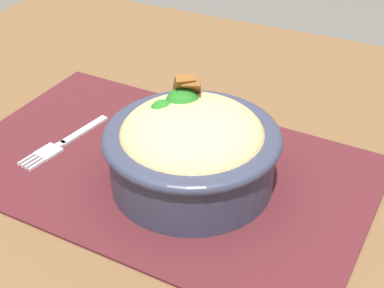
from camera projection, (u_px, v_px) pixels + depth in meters
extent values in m
cube|color=brown|center=(189.00, 175.00, 0.65)|extent=(1.03, 0.84, 0.03)
cylinder|color=brown|center=(79.00, 163.00, 1.29)|extent=(0.04, 0.04, 0.70)
cube|color=#47191E|center=(162.00, 168.00, 0.63)|extent=(0.47, 0.30, 0.00)
cylinder|color=#2D3347|center=(192.00, 158.00, 0.59)|extent=(0.17, 0.17, 0.07)
torus|color=#2D3347|center=(192.00, 137.00, 0.58)|extent=(0.18, 0.18, 0.01)
ellipsoid|color=tan|center=(192.00, 136.00, 0.58)|extent=(0.16, 0.16, 0.06)
sphere|color=#216C1E|center=(181.00, 105.00, 0.59)|extent=(0.04, 0.04, 0.04)
sphere|color=#216C1E|center=(162.00, 113.00, 0.58)|extent=(0.03, 0.03, 0.03)
cylinder|color=orange|center=(178.00, 124.00, 0.57)|extent=(0.01, 0.03, 0.01)
cylinder|color=orange|center=(229.00, 124.00, 0.56)|extent=(0.03, 0.03, 0.01)
cube|color=brown|center=(193.00, 89.00, 0.60)|extent=(0.04, 0.05, 0.04)
cube|color=brown|center=(184.00, 89.00, 0.60)|extent=(0.04, 0.04, 0.05)
cube|color=silver|center=(87.00, 128.00, 0.69)|extent=(0.02, 0.07, 0.00)
cube|color=silver|center=(61.00, 144.00, 0.67)|extent=(0.01, 0.01, 0.00)
cube|color=silver|center=(49.00, 152.00, 0.65)|extent=(0.03, 0.03, 0.00)
cube|color=silver|center=(27.00, 159.00, 0.64)|extent=(0.01, 0.02, 0.00)
cube|color=silver|center=(30.00, 161.00, 0.64)|extent=(0.01, 0.02, 0.00)
cube|color=silver|center=(34.00, 163.00, 0.64)|extent=(0.01, 0.02, 0.00)
cube|color=silver|center=(37.00, 165.00, 0.63)|extent=(0.01, 0.02, 0.00)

